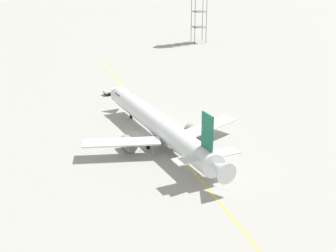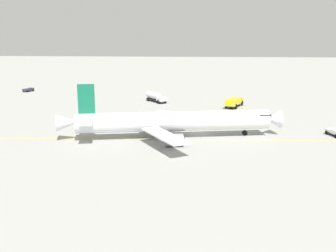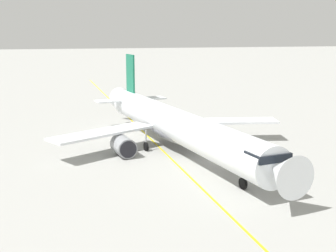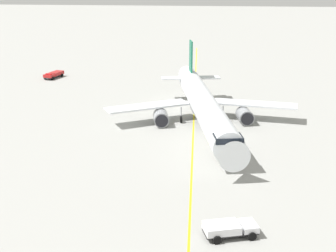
% 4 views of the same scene
% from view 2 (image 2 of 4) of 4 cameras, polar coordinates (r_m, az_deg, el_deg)
% --- Properties ---
extents(ground_plane, '(600.00, 600.00, 0.00)m').
position_cam_2_polar(ground_plane, '(83.72, 4.50, -1.12)').
color(ground_plane, '#9E9E99').
extents(airliner_main, '(44.38, 30.43, 10.93)m').
position_cam_2_polar(airliner_main, '(79.77, 0.47, 0.52)').
color(airliner_main, silver).
rests_on(airliner_main, ground_plane).
extents(fire_tender_truck, '(5.93, 9.80, 2.50)m').
position_cam_2_polar(fire_tender_truck, '(115.81, 9.33, 3.40)').
color(fire_tender_truck, '#232326').
rests_on(fire_tender_truck, ground_plane).
extents(fuel_tanker_truck, '(7.26, 8.30, 2.87)m').
position_cam_2_polar(fuel_tanker_truck, '(123.43, -1.75, 4.16)').
color(fuel_tanker_truck, '#232326').
rests_on(fuel_tanker_truck, ground_plane).
extents(baggage_truck_truck, '(3.29, 4.49, 1.22)m').
position_cam_2_polar(baggage_truck_truck, '(154.53, -19.14, 4.88)').
color(baggage_truck_truck, '#232326').
rests_on(baggage_truck_truck, ground_plane).
extents(taxiway_centreline, '(153.66, 8.21, 0.01)m').
position_cam_2_polar(taxiway_centreline, '(79.28, -3.08, -1.89)').
color(taxiway_centreline, yellow).
rests_on(taxiway_centreline, ground_plane).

